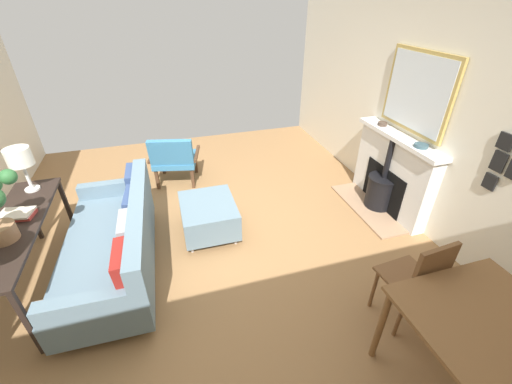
{
  "coord_description": "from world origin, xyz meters",
  "views": [
    {
      "loc": [
        0.35,
        2.92,
        2.48
      ],
      "look_at": [
        -0.52,
        0.0,
        0.57
      ],
      "focal_mm": 22.6,
      "sensor_mm": 36.0,
      "label": 1
    }
  ],
  "objects_px": {
    "sofa": "(117,243)",
    "mantel_bowl_far": "(421,145)",
    "console_table": "(17,232)",
    "book_stack": "(17,215)",
    "table_lamp_near_end": "(20,159)",
    "ottoman": "(209,215)",
    "mantel_bowl_near": "(383,124)",
    "dining_chair_near_fireplace": "(419,278)",
    "fireplace": "(389,178)",
    "dining_table": "(479,326)",
    "armchair_accent": "(174,158)"
  },
  "relations": [
    {
      "from": "mantel_bowl_far",
      "to": "ottoman",
      "type": "xyz_separation_m",
      "value": [
        2.33,
        -0.47,
        -0.79
      ]
    },
    {
      "from": "mantel_bowl_near",
      "to": "console_table",
      "type": "height_order",
      "value": "mantel_bowl_near"
    },
    {
      "from": "console_table",
      "to": "dining_table",
      "type": "height_order",
      "value": "dining_table"
    },
    {
      "from": "dining_table",
      "to": "dining_chair_near_fireplace",
      "type": "xyz_separation_m",
      "value": [
        -0.01,
        -0.52,
        -0.1
      ]
    },
    {
      "from": "armchair_accent",
      "to": "dining_chair_near_fireplace",
      "type": "xyz_separation_m",
      "value": [
        -1.68,
        3.02,
        0.12
      ]
    },
    {
      "from": "console_table",
      "to": "book_stack",
      "type": "relative_size",
      "value": 5.27
    },
    {
      "from": "table_lamp_near_end",
      "to": "dining_table",
      "type": "bearing_deg",
      "value": 141.06
    },
    {
      "from": "fireplace",
      "to": "book_stack",
      "type": "xyz_separation_m",
      "value": [
        4.07,
        0.09,
        0.33
      ]
    },
    {
      "from": "sofa",
      "to": "ottoman",
      "type": "height_order",
      "value": "sofa"
    },
    {
      "from": "fireplace",
      "to": "sofa",
      "type": "height_order",
      "value": "fireplace"
    },
    {
      "from": "mantel_bowl_near",
      "to": "dining_table",
      "type": "xyz_separation_m",
      "value": [
        0.93,
        2.48,
        -0.39
      ]
    },
    {
      "from": "armchair_accent",
      "to": "console_table",
      "type": "relative_size",
      "value": 0.47
    },
    {
      "from": "armchair_accent",
      "to": "dining_chair_near_fireplace",
      "type": "relative_size",
      "value": 0.84
    },
    {
      "from": "dining_chair_near_fireplace",
      "to": "table_lamp_near_end",
      "type": "bearing_deg",
      "value": -32.61
    },
    {
      "from": "sofa",
      "to": "mantel_bowl_far",
      "type": "bearing_deg",
      "value": 177.59
    },
    {
      "from": "ottoman",
      "to": "armchair_accent",
      "type": "distance_m",
      "value": 1.34
    },
    {
      "from": "mantel_bowl_near",
      "to": "armchair_accent",
      "type": "relative_size",
      "value": 0.15
    },
    {
      "from": "fireplace",
      "to": "book_stack",
      "type": "height_order",
      "value": "fireplace"
    },
    {
      "from": "mantel_bowl_far",
      "to": "console_table",
      "type": "distance_m",
      "value": 4.09
    },
    {
      "from": "sofa",
      "to": "book_stack",
      "type": "relative_size",
      "value": 5.99
    },
    {
      "from": "sofa",
      "to": "console_table",
      "type": "relative_size",
      "value": 1.14
    },
    {
      "from": "fireplace",
      "to": "armchair_accent",
      "type": "relative_size",
      "value": 1.77
    },
    {
      "from": "armchair_accent",
      "to": "dining_table",
      "type": "height_order",
      "value": "armchair_accent"
    },
    {
      "from": "dining_table",
      "to": "mantel_bowl_near",
      "type": "bearing_deg",
      "value": -110.65
    },
    {
      "from": "dining_table",
      "to": "armchair_accent",
      "type": "bearing_deg",
      "value": -64.75
    },
    {
      "from": "book_stack",
      "to": "table_lamp_near_end",
      "type": "bearing_deg",
      "value": -90.16
    },
    {
      "from": "console_table",
      "to": "dining_chair_near_fireplace",
      "type": "bearing_deg",
      "value": 156.11
    },
    {
      "from": "mantel_bowl_far",
      "to": "dining_chair_near_fireplace",
      "type": "height_order",
      "value": "mantel_bowl_far"
    },
    {
      "from": "ottoman",
      "to": "table_lamp_near_end",
      "type": "bearing_deg",
      "value": -9.36
    },
    {
      "from": "sofa",
      "to": "dining_chair_near_fireplace",
      "type": "bearing_deg",
      "value": 149.67
    },
    {
      "from": "console_table",
      "to": "dining_chair_near_fireplace",
      "type": "xyz_separation_m",
      "value": [
        -3.14,
        1.39,
        -0.11
      ]
    },
    {
      "from": "fireplace",
      "to": "mantel_bowl_far",
      "type": "xyz_separation_m",
      "value": [
        -0.01,
        0.35,
        0.6
      ]
    },
    {
      "from": "console_table",
      "to": "mantel_bowl_near",
      "type": "bearing_deg",
      "value": -172.13
    },
    {
      "from": "fireplace",
      "to": "dining_chair_near_fireplace",
      "type": "height_order",
      "value": "fireplace"
    },
    {
      "from": "ottoman",
      "to": "armchair_accent",
      "type": "relative_size",
      "value": 0.94
    },
    {
      "from": "mantel_bowl_near",
      "to": "dining_chair_near_fireplace",
      "type": "xyz_separation_m",
      "value": [
        0.93,
        1.96,
        -0.49
      ]
    },
    {
      "from": "mantel_bowl_far",
      "to": "ottoman",
      "type": "relative_size",
      "value": 0.2
    },
    {
      "from": "console_table",
      "to": "dining_chair_near_fireplace",
      "type": "relative_size",
      "value": 1.77
    },
    {
      "from": "ottoman",
      "to": "fireplace",
      "type": "bearing_deg",
      "value": 177.07
    },
    {
      "from": "armchair_accent",
      "to": "dining_table",
      "type": "bearing_deg",
      "value": 115.25
    },
    {
      "from": "table_lamp_near_end",
      "to": "book_stack",
      "type": "distance_m",
      "value": 0.59
    },
    {
      "from": "console_table",
      "to": "dining_table",
      "type": "distance_m",
      "value": 3.68
    },
    {
      "from": "ottoman",
      "to": "armchair_accent",
      "type": "bearing_deg",
      "value": -78.19
    },
    {
      "from": "sofa",
      "to": "dining_table",
      "type": "distance_m",
      "value": 3.06
    },
    {
      "from": "sofa",
      "to": "armchair_accent",
      "type": "xyz_separation_m",
      "value": [
        -0.7,
        -1.63,
        0.08
      ]
    },
    {
      "from": "mantel_bowl_far",
      "to": "armchair_accent",
      "type": "height_order",
      "value": "mantel_bowl_far"
    },
    {
      "from": "dining_chair_near_fireplace",
      "to": "fireplace",
      "type": "bearing_deg",
      "value": -119.8
    },
    {
      "from": "fireplace",
      "to": "mantel_bowl_far",
      "type": "distance_m",
      "value": 0.7
    },
    {
      "from": "dining_table",
      "to": "dining_chair_near_fireplace",
      "type": "height_order",
      "value": "dining_chair_near_fireplace"
    },
    {
      "from": "ottoman",
      "to": "book_stack",
      "type": "height_order",
      "value": "book_stack"
    }
  ]
}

